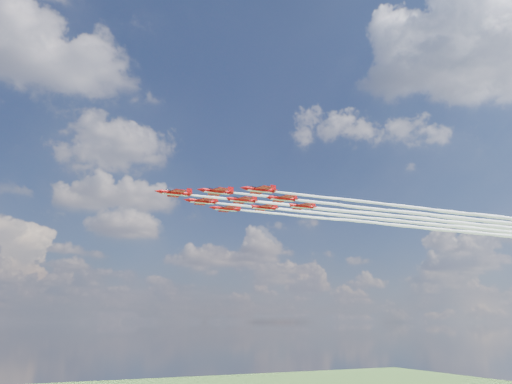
# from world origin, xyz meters

# --- Properties ---
(jet_lead) EXTENTS (161.49, 9.92, 2.90)m
(jet_lead) POSITION_xyz_m (49.94, -1.91, 83.77)
(jet_lead) COLOR red
(jet_row2_port) EXTENTS (161.49, 9.92, 2.90)m
(jet_row2_port) POSITION_xyz_m (60.82, -8.98, 83.77)
(jet_row2_port) COLOR red
(jet_row2_starb) EXTENTS (161.49, 9.92, 2.90)m
(jet_row2_starb) POSITION_xyz_m (60.96, 4.94, 83.77)
(jet_row2_starb) COLOR red
(jet_row3_port) EXTENTS (161.49, 9.92, 2.90)m
(jet_row3_port) POSITION_xyz_m (71.70, -16.06, 83.77)
(jet_row3_port) COLOR red
(jet_row3_centre) EXTENTS (161.49, 9.92, 2.90)m
(jet_row3_centre) POSITION_xyz_m (71.84, -2.13, 83.77)
(jet_row3_centre) COLOR red
(jet_row3_starb) EXTENTS (161.49, 9.92, 2.90)m
(jet_row3_starb) POSITION_xyz_m (71.98, 11.80, 83.77)
(jet_row3_starb) COLOR red
(jet_row4_port) EXTENTS (161.49, 9.92, 2.90)m
(jet_row4_port) POSITION_xyz_m (82.72, -9.21, 83.77)
(jet_row4_port) COLOR red
(jet_row4_starb) EXTENTS (161.49, 9.92, 2.90)m
(jet_row4_starb) POSITION_xyz_m (82.86, 4.72, 83.77)
(jet_row4_starb) COLOR red
(jet_tail) EXTENTS (161.49, 9.92, 2.90)m
(jet_tail) POSITION_xyz_m (93.74, -2.35, 83.77)
(jet_tail) COLOR red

